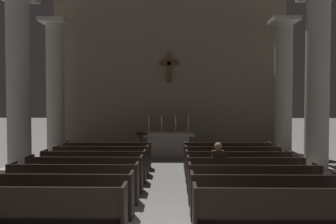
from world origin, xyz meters
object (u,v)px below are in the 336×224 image
Objects in this scene: pew_left_row_2 at (60,195)px; altar at (169,144)px; pew_right_row_7 at (227,155)px; candlestick_inner_left at (162,128)px; column_left_third at (55,90)px; column_right_second at (317,87)px; pew_left_row_4 at (85,174)px; pew_right_row_2 at (265,196)px; pew_left_row_5 at (94,166)px; pew_right_row_3 at (254,184)px; pew_left_row_6 at (102,160)px; pew_left_row_7 at (108,155)px; pew_right_row_5 at (238,167)px; pew_right_row_4 at (245,174)px; pew_left_row_1 at (40,211)px; column_left_second at (19,87)px; column_right_third at (283,90)px; lectern at (142,147)px; pew_left_row_3 at (74,183)px; lone_worshipper at (218,166)px; candlestick_outer_right at (188,128)px; pew_right_row_6 at (232,161)px; candlestick_outer_left at (149,128)px; pew_right_row_1 at (280,212)px; candlestick_inner_right at (176,128)px.

pew_left_row_2 is 8.14m from altar.
candlestick_inner_left reaches higher than pew_right_row_7.
column_right_second is at bearing -19.95° from column_left_third.
pew_right_row_7 is at bearing 36.27° from pew_left_row_4.
column_left_third is (-6.98, 7.86, 2.37)m from pew_right_row_2.
pew_left_row_2 and pew_left_row_5 have the same top height.
candlestick_inner_left reaches higher than pew_right_row_3.
pew_left_row_6 and pew_left_row_7 have the same top height.
pew_left_row_2 is at bearing -143.73° from pew_right_row_5.
pew_right_row_4 is at bearing -70.05° from altar.
pew_left_row_1 is 1.00× the size of pew_right_row_7.
pew_left_row_4 is at bearing -39.20° from column_left_second.
column_right_third reaches higher than candlestick_inner_left.
pew_right_row_7 is 2.63× the size of lectern.
pew_left_row_1 is at bearing -90.00° from pew_left_row_5.
pew_left_row_3 is 4.21m from pew_right_row_3.
lone_worshipper is at bearing 30.90° from pew_left_row_2.
column_left_second is 8.36× the size of candlestick_outer_right.
candlestick_outer_right is at bearing 108.55° from pew_right_row_6.
column_right_third is (2.77, 4.77, 2.37)m from pew_right_row_5.
pew_right_row_2 is (4.21, -1.03, 0.00)m from pew_left_row_3.
candlestick_outer_left is (4.03, -0.00, -1.61)m from column_left_third.
pew_left_row_2 is 5.22m from pew_right_row_5.
pew_left_row_6 and pew_right_row_7 have the same top height.
column_left_third is 5.95m from candlestick_outer_right.
column_right_second is at bearing -31.72° from candlestick_outer_left.
pew_right_row_3 is 6.99m from candlestick_outer_right.
altar reaches higher than pew_left_row_3.
candlestick_inner_left reaches higher than pew_right_row_1.
pew_left_row_7 is at bearing 173.23° from column_right_second.
pew_left_row_5 is at bearing 90.00° from pew_left_row_3.
pew_right_row_3 is at bearing 26.07° from pew_left_row_1.
pew_left_row_1 is 3.09m from pew_left_row_4.
pew_left_row_3 is 4.12m from pew_left_row_7.
pew_left_row_6 is 4.32× the size of candlestick_inner_left.
pew_left_row_7 is 1.00× the size of pew_right_row_4.
pew_left_row_1 is at bearing -105.14° from candlestick_inner_right.
column_left_third is (-6.98, 8.89, 2.37)m from pew_right_row_1.
pew_left_row_6 is 5.23m from column_left_third.
candlestick_inner_left is (-5.18, -0.00, -1.61)m from column_right_third.
pew_left_row_3 is 5.22m from pew_right_row_6.
candlestick_inner_left is 0.61× the size of lectern.
pew_left_row_5 is 4.32× the size of candlestick_outer_right.
pew_left_row_1 is at bearing 180.00° from pew_right_row_1.
column_left_third is at bearing 179.99° from candlestick_inner_left.
pew_right_row_2 is (0.00, 1.03, 0.00)m from pew_right_row_1.
column_right_third reaches higher than pew_left_row_5.
altar is (-2.11, 2.71, 0.06)m from pew_right_row_7.
pew_left_row_1 is 1.38× the size of altar.
pew_right_row_6 is at bearing -38.88° from lectern.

